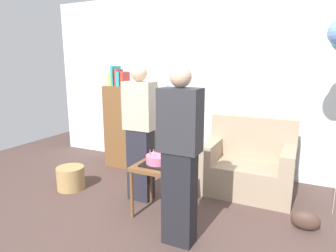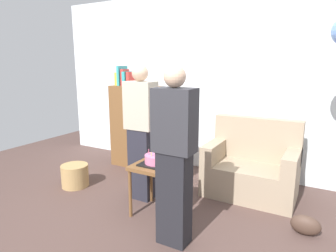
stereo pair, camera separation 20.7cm
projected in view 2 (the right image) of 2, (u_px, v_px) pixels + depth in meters
The scene contains 10 objects.
ground_plane at pixel (151, 234), 2.87m from camera, with size 8.00×8.00×0.00m, color #4C3833.
wall_back at pixel (224, 84), 4.33m from camera, with size 6.00×0.10×2.70m, color silver.
couch at pixel (251, 168), 3.69m from camera, with size 1.10×0.70×0.96m.
bookshelf at pixel (136, 125), 4.67m from camera, with size 0.80×0.36×1.61m.
side_table at pixel (157, 172), 3.17m from camera, with size 0.48×0.48×0.57m.
birthday_cake at pixel (157, 160), 3.14m from camera, with size 0.32×0.32×0.17m.
person_blowing_candles at pixel (141, 133), 3.47m from camera, with size 0.36×0.22×1.63m.
person_holding_cake at pixel (175, 157), 2.57m from camera, with size 0.36×0.22×1.63m.
wicker_basket at pixel (75, 176), 3.95m from camera, with size 0.36×0.36×0.30m, color #A88451.
handbag at pixel (306, 225), 2.83m from camera, with size 0.28×0.14×0.20m, color #473328.
Camera 2 is at (1.41, -2.17, 1.64)m, focal length 31.11 mm.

